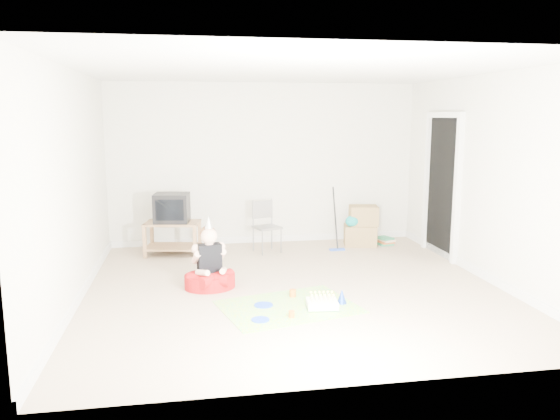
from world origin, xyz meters
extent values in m
plane|color=tan|center=(0.00, 0.00, 0.00)|extent=(5.00, 5.00, 0.00)
cube|color=black|center=(2.48, 1.20, 1.02)|extent=(0.02, 0.90, 2.05)
cube|color=olive|center=(-1.49, 1.89, 0.49)|extent=(0.88, 0.64, 0.03)
cube|color=olive|center=(-1.49, 1.89, 0.12)|extent=(0.88, 0.64, 0.03)
cube|color=olive|center=(-1.90, 1.74, 0.25)|extent=(0.06, 0.06, 0.50)
cube|color=olive|center=(-1.16, 1.61, 0.25)|extent=(0.06, 0.06, 0.50)
cube|color=olive|center=(-1.82, 2.18, 0.25)|extent=(0.06, 0.06, 0.50)
cube|color=olive|center=(-1.09, 2.04, 0.25)|extent=(0.06, 0.06, 0.50)
cube|color=black|center=(-1.49, 1.89, 0.72)|extent=(0.55, 0.48, 0.43)
cube|color=gray|center=(-0.06, 1.80, 0.39)|extent=(0.46, 0.45, 0.03)
cylinder|color=gray|center=(-0.22, 1.75, 0.40)|extent=(0.02, 0.02, 0.80)
cylinder|color=gray|center=(0.09, 1.86, 0.40)|extent=(0.02, 0.02, 0.80)
cube|color=olive|center=(1.48, 1.99, 0.17)|extent=(0.58, 0.49, 0.33)
cube|color=olive|center=(1.54, 2.01, 0.49)|extent=(0.49, 0.42, 0.31)
ellipsoid|color=#0C8685|center=(1.32, 1.91, 0.42)|extent=(0.22, 0.15, 0.18)
cube|color=blue|center=(1.03, 1.72, 0.01)|extent=(0.24, 0.09, 0.03)
cylinder|color=black|center=(1.03, 1.72, 0.49)|extent=(0.03, 0.33, 0.94)
cube|color=#2A7F52|center=(1.91, 1.99, 0.02)|extent=(0.25, 0.31, 0.03)
cube|color=#BC5828|center=(1.91, 1.99, 0.05)|extent=(0.26, 0.31, 0.03)
cube|color=beige|center=(1.91, 1.99, 0.08)|extent=(0.27, 0.31, 0.03)
cube|color=#2A7F52|center=(1.91, 1.99, 0.11)|extent=(0.27, 0.31, 0.03)
cylinder|color=#AD0F11|center=(-1.01, 0.17, 0.08)|extent=(0.73, 0.73, 0.17)
cube|color=black|center=(-1.01, 0.17, 0.36)|extent=(0.31, 0.21, 0.38)
sphere|color=beige|center=(-1.01, 0.17, 0.64)|extent=(0.23, 0.23, 0.20)
cone|color=white|center=(-1.01, 0.17, 0.82)|extent=(0.10, 0.10, 0.15)
cube|color=#DD2E93|center=(-0.18, -0.66, 0.00)|extent=(1.65, 1.37, 0.01)
cube|color=white|center=(0.17, -0.77, 0.05)|extent=(0.36, 0.30, 0.09)
cube|color=#44BF5D|center=(0.17, -0.77, 0.01)|extent=(0.36, 0.30, 0.01)
cylinder|color=beige|center=(0.05, -0.82, 0.13)|extent=(0.01, 0.01, 0.07)
cylinder|color=beige|center=(0.09, -0.82, 0.13)|extent=(0.01, 0.01, 0.07)
cylinder|color=beige|center=(0.14, -0.82, 0.13)|extent=(0.01, 0.01, 0.07)
cylinder|color=beige|center=(0.18, -0.83, 0.13)|extent=(0.01, 0.01, 0.07)
cylinder|color=beige|center=(0.23, -0.83, 0.13)|extent=(0.01, 0.01, 0.07)
cylinder|color=beige|center=(0.28, -0.84, 0.13)|extent=(0.01, 0.01, 0.07)
cylinder|color=beige|center=(0.06, -0.71, 0.13)|extent=(0.01, 0.01, 0.07)
cylinder|color=beige|center=(0.10, -0.71, 0.13)|extent=(0.01, 0.01, 0.07)
cylinder|color=beige|center=(0.15, -0.72, 0.13)|extent=(0.01, 0.01, 0.07)
cylinder|color=beige|center=(0.20, -0.72, 0.13)|extent=(0.01, 0.01, 0.07)
cylinder|color=beige|center=(0.24, -0.73, 0.13)|extent=(0.01, 0.01, 0.07)
cylinder|color=beige|center=(0.29, -0.73, 0.13)|extent=(0.01, 0.01, 0.07)
cylinder|color=blue|center=(-0.45, -0.59, 0.01)|extent=(0.26, 0.26, 0.01)
cylinder|color=blue|center=(-0.54, -1.02, 0.01)|extent=(0.26, 0.26, 0.01)
cylinder|color=#D16117|center=(-0.08, -0.35, 0.05)|extent=(0.08, 0.08, 0.09)
cylinder|color=#D16117|center=(-0.21, -0.99, 0.04)|extent=(0.06, 0.06, 0.07)
cone|color=blue|center=(0.42, -0.66, 0.09)|extent=(0.16, 0.16, 0.16)
camera|label=1|loc=(-1.23, -6.30, 2.08)|focal=35.00mm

